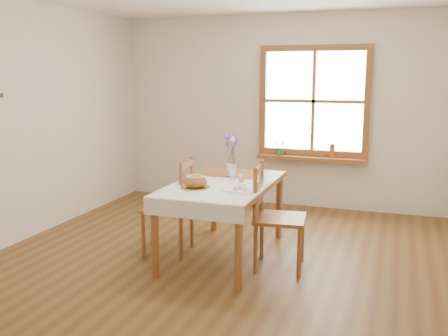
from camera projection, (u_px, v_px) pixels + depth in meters
The scene contains 18 objects.
ground at pixel (214, 266), 4.77m from camera, with size 5.00×5.00×0.00m, color brown.
room_walls at pixel (213, 85), 4.45m from camera, with size 4.60×5.10×2.65m.
window at pixel (314, 101), 6.63m from camera, with size 1.46×0.08×1.46m.
window_sill at pixel (311, 158), 6.70m from camera, with size 1.46×0.20×0.05m.
dining_table at pixel (224, 191), 4.93m from camera, with size 0.90×1.60×0.75m.
table_linen at pixel (213, 189), 4.63m from camera, with size 0.91×0.99×0.01m, color white.
chair_left at pixel (168, 206), 5.05m from camera, with size 0.46×0.48×0.98m, color #9D6030, non-canonical shape.
chair_right at pixel (280, 217), 4.65m from camera, with size 0.46×0.48×0.99m, color #9D6030, non-canonical shape.
bread_plate at pixel (195, 187), 4.64m from camera, with size 0.26×0.26×0.01m, color silver.
bread_loaf at pixel (195, 180), 4.63m from camera, with size 0.22×0.22×0.12m, color olive.
egg_napkin at pixel (241, 190), 4.53m from camera, with size 0.28×0.24×0.01m, color white.
eggs at pixel (241, 187), 4.53m from camera, with size 0.21×0.19×0.05m, color white, non-canonical shape.
salt_shaker at pixel (232, 176), 4.93m from camera, with size 0.05×0.05×0.10m, color silver.
pepper_shaker at pixel (241, 179), 4.81m from camera, with size 0.05×0.05×0.10m, color silver.
flower_vase at pixel (231, 171), 5.24m from camera, with size 0.10×0.10×0.11m, color silver.
lavender_bouquet at pixel (232, 149), 5.20m from camera, with size 0.18×0.18×0.34m, color #77589C, non-canonical shape.
potted_plant at pixel (281, 149), 6.82m from camera, with size 0.19×0.22×0.17m, color #367C31.
amber_bottle at pixel (332, 151), 6.59m from camera, with size 0.07×0.07×0.19m, color #994C1C.
Camera 1 is at (1.60, -4.22, 1.80)m, focal length 40.00 mm.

